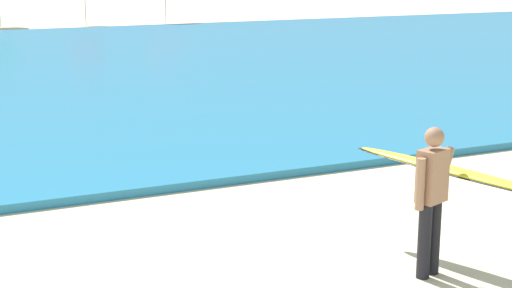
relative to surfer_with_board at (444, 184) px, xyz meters
The scene contains 1 object.
surfer_with_board is the anchor object (origin of this frame).
Camera 1 is at (-1.98, -6.90, 3.55)m, focal length 55.47 mm.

